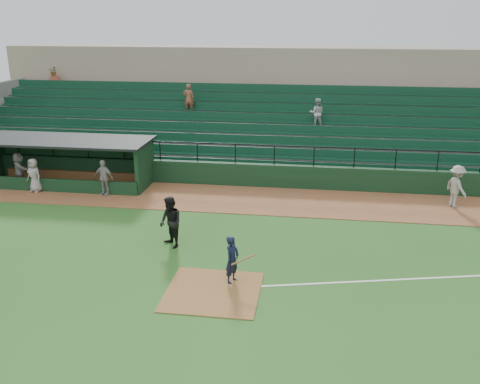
# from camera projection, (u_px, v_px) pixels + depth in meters

# --- Properties ---
(ground) EXTENTS (90.00, 90.00, 0.00)m
(ground) POSITION_uv_depth(u_px,v_px,m) (219.00, 277.00, 17.92)
(ground) COLOR #26561B
(ground) RESTS_ON ground
(warning_track) EXTENTS (40.00, 4.00, 0.03)m
(warning_track) POSITION_uv_depth(u_px,v_px,m) (249.00, 200.00, 25.42)
(warning_track) COLOR brown
(warning_track) RESTS_ON ground
(home_plate_dirt) EXTENTS (3.00, 3.00, 0.03)m
(home_plate_dirt) POSITION_uv_depth(u_px,v_px,m) (213.00, 291.00, 16.98)
(home_plate_dirt) COLOR brown
(home_plate_dirt) RESTS_ON ground
(foul_line) EXTENTS (17.49, 4.44, 0.01)m
(foul_line) POSITION_uv_depth(u_px,v_px,m) (456.00, 277.00, 17.94)
(foul_line) COLOR white
(foul_line) RESTS_ON ground
(stadium_structure) EXTENTS (38.00, 13.08, 6.40)m
(stadium_structure) POSITION_uv_depth(u_px,v_px,m) (267.00, 120.00, 32.62)
(stadium_structure) COLOR black
(stadium_structure) RESTS_ON ground
(dugout) EXTENTS (8.90, 3.20, 2.42)m
(dugout) POSITION_uv_depth(u_px,v_px,m) (70.00, 157.00, 27.81)
(dugout) COLOR black
(dugout) RESTS_ON ground
(batter_at_plate) EXTENTS (1.09, 0.72, 1.64)m
(batter_at_plate) POSITION_uv_depth(u_px,v_px,m) (232.00, 260.00, 17.34)
(batter_at_plate) COLOR black
(batter_at_plate) RESTS_ON ground
(umpire) EXTENTS (1.21, 1.22, 1.99)m
(umpire) POSITION_uv_depth(u_px,v_px,m) (171.00, 222.00, 20.00)
(umpire) COLOR black
(umpire) RESTS_ON ground
(runner) EXTENTS (1.19, 1.46, 1.97)m
(runner) POSITION_uv_depth(u_px,v_px,m) (457.00, 186.00, 24.12)
(runner) COLOR #99958F
(runner) RESTS_ON warning_track
(dugout_player_a) EXTENTS (1.11, 0.65, 1.78)m
(dugout_player_a) POSITION_uv_depth(u_px,v_px,m) (104.00, 178.00, 25.76)
(dugout_player_a) COLOR #A29C97
(dugout_player_a) RESTS_ON warning_track
(dugout_player_b) EXTENTS (0.97, 0.79, 1.71)m
(dugout_player_b) POSITION_uv_depth(u_px,v_px,m) (34.00, 175.00, 26.27)
(dugout_player_b) COLOR #9F9995
(dugout_player_b) RESTS_ON warning_track
(dugout_player_c) EXTENTS (1.56, 1.45, 1.75)m
(dugout_player_c) POSITION_uv_depth(u_px,v_px,m) (19.00, 169.00, 27.36)
(dugout_player_c) COLOR #A49E9A
(dugout_player_c) RESTS_ON warning_track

